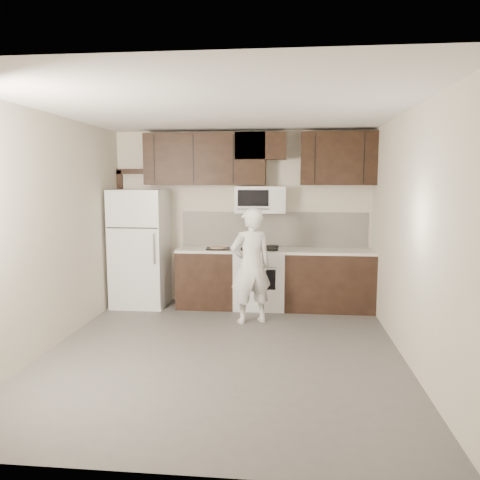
# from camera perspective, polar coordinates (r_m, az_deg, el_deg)

# --- Properties ---
(floor) EXTENTS (4.50, 4.50, 0.00)m
(floor) POSITION_cam_1_polar(r_m,az_deg,el_deg) (5.47, -2.06, -13.49)
(floor) COLOR #53504E
(floor) RESTS_ON ground
(back_wall) EXTENTS (4.00, 0.00, 4.00)m
(back_wall) POSITION_cam_1_polar(r_m,az_deg,el_deg) (7.38, 0.27, 2.70)
(back_wall) COLOR beige
(back_wall) RESTS_ON ground
(ceiling) EXTENTS (4.50, 4.50, 0.00)m
(ceiling) POSITION_cam_1_polar(r_m,az_deg,el_deg) (5.17, -2.20, 15.71)
(ceiling) COLOR white
(ceiling) RESTS_ON back_wall
(counter_run) EXTENTS (2.95, 0.64, 0.91)m
(counter_run) POSITION_cam_1_polar(r_m,az_deg,el_deg) (7.17, 4.84, -4.70)
(counter_run) COLOR black
(counter_run) RESTS_ON floor
(stove) EXTENTS (0.76, 0.66, 0.94)m
(stove) POSITION_cam_1_polar(r_m,az_deg,el_deg) (7.18, 2.42, -4.63)
(stove) COLOR silver
(stove) RESTS_ON floor
(backsplash) EXTENTS (2.90, 0.02, 0.54)m
(backsplash) POSITION_cam_1_polar(r_m,az_deg,el_deg) (7.35, 4.14, 1.33)
(backsplash) COLOR silver
(backsplash) RESTS_ON counter_run
(upper_cabinets) EXTENTS (3.48, 0.35, 0.78)m
(upper_cabinets) POSITION_cam_1_polar(r_m,az_deg,el_deg) (7.17, 1.82, 10.01)
(upper_cabinets) COLOR black
(upper_cabinets) RESTS_ON back_wall
(microwave) EXTENTS (0.76, 0.42, 0.40)m
(microwave) POSITION_cam_1_polar(r_m,az_deg,el_deg) (7.14, 2.52, 4.95)
(microwave) COLOR silver
(microwave) RESTS_ON upper_cabinets
(refrigerator) EXTENTS (0.80, 0.76, 1.80)m
(refrigerator) POSITION_cam_1_polar(r_m,az_deg,el_deg) (7.39, -12.06, -0.97)
(refrigerator) COLOR silver
(refrigerator) RESTS_ON floor
(door_trim) EXTENTS (0.50, 0.08, 2.12)m
(door_trim) POSITION_cam_1_polar(r_m,az_deg,el_deg) (7.77, -14.01, 1.96)
(door_trim) COLOR black
(door_trim) RESTS_ON floor
(saucepan) EXTENTS (0.29, 0.17, 0.16)m
(saucepan) POSITION_cam_1_polar(r_m,az_deg,el_deg) (7.25, 1.11, -0.37)
(saucepan) COLOR silver
(saucepan) RESTS_ON stove
(baking_tray) EXTENTS (0.38, 0.30, 0.02)m
(baking_tray) POSITION_cam_1_polar(r_m,az_deg,el_deg) (7.05, -2.69, -1.05)
(baking_tray) COLOR black
(baking_tray) RESTS_ON counter_run
(pizza) EXTENTS (0.26, 0.26, 0.02)m
(pizza) POSITION_cam_1_polar(r_m,az_deg,el_deg) (7.04, -2.69, -0.91)
(pizza) COLOR #D4B28E
(pizza) RESTS_ON baking_tray
(person) EXTENTS (0.68, 0.58, 1.58)m
(person) POSITION_cam_1_polar(r_m,az_deg,el_deg) (6.36, 1.34, -3.15)
(person) COLOR silver
(person) RESTS_ON floor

